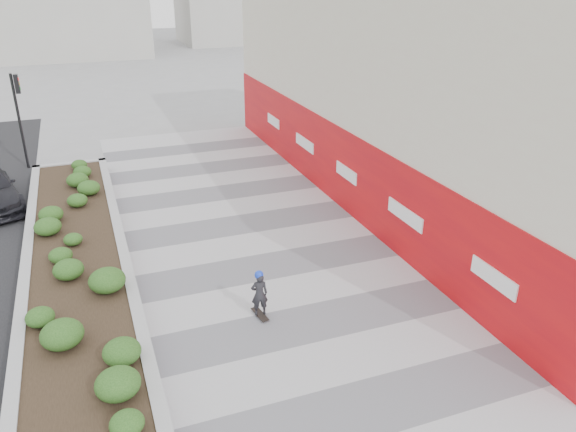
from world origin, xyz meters
The scene contains 7 objects.
ground centered at (0.00, 0.00, 0.00)m, with size 160.00×160.00×0.00m, color gray.
walkway centered at (0.00, 3.00, 0.01)m, with size 8.00×36.00×0.01m, color #A8A8AD.
building centered at (6.98, 8.98, 3.98)m, with size 6.04×24.08×8.00m.
planter centered at (-5.50, 7.00, 0.42)m, with size 3.00×18.00×0.90m.
traffic_signal_near centered at (-7.23, 17.50, 2.76)m, with size 0.33×0.28×4.20m.
manhole_cover centered at (0.50, 3.00, 0.00)m, with size 0.44×0.44×0.01m, color #595654.
skateboarder centered at (-1.15, 2.54, 0.69)m, with size 0.47×0.74×1.35m.
Camera 1 is at (-4.78, -9.19, 8.29)m, focal length 35.00 mm.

